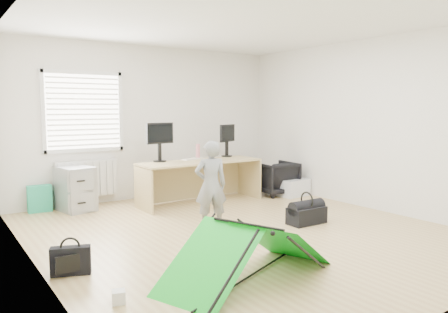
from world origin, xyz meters
TOP-DOWN VIEW (x-y plane):
  - ground at (0.00, 0.00)m, footprint 5.50×5.50m
  - back_wall at (0.00, 2.75)m, footprint 5.00×0.02m
  - window at (-1.20, 2.71)m, footprint 1.20×0.06m
  - radiator at (-1.20, 2.67)m, footprint 1.00×0.12m
  - desk at (0.45, 1.76)m, footprint 2.12×0.69m
  - filing_cabinet at (-1.46, 2.40)m, footprint 0.56×0.67m
  - monitor_left at (-0.17, 2.05)m, footprint 0.50×0.16m
  - monitor_right at (1.18, 2.05)m, footprint 0.45×0.27m
  - keyboard at (0.46, 2.02)m, footprint 0.47×0.26m
  - thermos at (0.58, 2.06)m, footprint 0.09×0.09m
  - office_chair at (1.98, 1.59)m, footprint 0.72×0.74m
  - person at (-0.27, 0.31)m, footprint 0.50×0.41m
  - kite at (-0.92, -1.34)m, footprint 1.87×1.34m
  - storage_crate at (2.17, 1.34)m, footprint 0.59×0.44m
  - tote_bag at (-1.95, 2.62)m, footprint 0.36×0.17m
  - laptop_bag at (-2.26, -0.28)m, footprint 0.39×0.24m
  - white_box at (-2.11, -1.14)m, footprint 0.14×0.14m
  - duffel_bag at (0.97, -0.22)m, footprint 0.55×0.29m

SIDE VIEW (x-z plane):
  - ground at x=0.00m, z-range 0.00..0.00m
  - white_box at x=-2.11m, z-range 0.00..0.11m
  - duffel_bag at x=0.97m, z-range 0.00..0.24m
  - laptop_bag at x=-2.26m, z-range 0.00..0.28m
  - storage_crate at x=2.17m, z-range 0.00..0.31m
  - tote_bag at x=-1.95m, z-range 0.00..0.42m
  - kite at x=-0.92m, z-range 0.00..0.53m
  - office_chair at x=1.98m, z-range 0.00..0.62m
  - filing_cabinet at x=-1.46m, z-range 0.00..0.70m
  - desk at x=0.45m, z-range 0.00..0.72m
  - radiator at x=-1.20m, z-range 0.15..0.75m
  - person at x=-0.27m, z-range 0.00..1.19m
  - keyboard at x=0.46m, z-range 0.72..0.74m
  - thermos at x=0.58m, z-range 0.72..0.98m
  - monitor_right at x=1.18m, z-range 0.72..1.15m
  - monitor_left at x=-0.17m, z-range 0.72..1.20m
  - back_wall at x=0.00m, z-range 0.00..2.70m
  - window at x=-1.20m, z-range 0.95..2.15m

